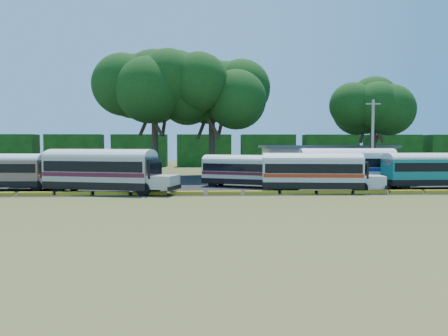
{
  "coord_description": "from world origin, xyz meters",
  "views": [
    {
      "loc": [
        -0.21,
        -34.07,
        4.01
      ],
      "look_at": [
        1.71,
        6.0,
        1.9
      ],
      "focal_mm": 35.0,
      "sensor_mm": 36.0,
      "label": 1
    }
  ],
  "objects_px": {
    "bus_cream_west": "(103,168)",
    "bus_teal": "(432,168)",
    "bus_beige": "(1,169)",
    "bus_white_red": "(314,170)",
    "tree_west": "(154,84)",
    "bus_red": "(60,168)"
  },
  "relations": [
    {
      "from": "bus_red",
      "to": "bus_cream_west",
      "type": "bearing_deg",
      "value": -62.03
    },
    {
      "from": "bus_beige",
      "to": "bus_red",
      "type": "bearing_deg",
      "value": 49.81
    },
    {
      "from": "bus_white_red",
      "to": "bus_red",
      "type": "bearing_deg",
      "value": 170.8
    },
    {
      "from": "bus_red",
      "to": "tree_west",
      "type": "xyz_separation_m",
      "value": [
        8.12,
        10.59,
        9.75
      ]
    },
    {
      "from": "bus_red",
      "to": "tree_west",
      "type": "bearing_deg",
      "value": 40.42
    },
    {
      "from": "bus_beige",
      "to": "tree_west",
      "type": "distance_m",
      "value": 21.13
    },
    {
      "from": "bus_cream_west",
      "to": "bus_beige",
      "type": "bearing_deg",
      "value": 179.32
    },
    {
      "from": "bus_beige",
      "to": "bus_teal",
      "type": "relative_size",
      "value": 1.0
    },
    {
      "from": "bus_cream_west",
      "to": "bus_teal",
      "type": "relative_size",
      "value": 1.14
    },
    {
      "from": "bus_white_red",
      "to": "bus_beige",
      "type": "bearing_deg",
      "value": -179.07
    },
    {
      "from": "bus_white_red",
      "to": "bus_teal",
      "type": "distance_m",
      "value": 11.85
    },
    {
      "from": "bus_beige",
      "to": "bus_teal",
      "type": "bearing_deg",
      "value": 3.82
    },
    {
      "from": "bus_teal",
      "to": "tree_west",
      "type": "relative_size",
      "value": 0.65
    },
    {
      "from": "bus_beige",
      "to": "bus_white_red",
      "type": "relative_size",
      "value": 0.97
    },
    {
      "from": "bus_beige",
      "to": "bus_white_red",
      "type": "distance_m",
      "value": 27.47
    },
    {
      "from": "bus_cream_west",
      "to": "bus_teal",
      "type": "height_order",
      "value": "bus_cream_west"
    },
    {
      "from": "bus_white_red",
      "to": "tree_west",
      "type": "xyz_separation_m",
      "value": [
        -15.35,
        17.37,
        9.59
      ]
    },
    {
      "from": "bus_red",
      "to": "bus_teal",
      "type": "distance_m",
      "value": 35.33
    },
    {
      "from": "bus_beige",
      "to": "bus_white_red",
      "type": "bearing_deg",
      "value": -1.58
    },
    {
      "from": "bus_cream_west",
      "to": "bus_teal",
      "type": "xyz_separation_m",
      "value": [
        29.34,
        2.49,
        -0.19
      ]
    },
    {
      "from": "bus_cream_west",
      "to": "bus_white_red",
      "type": "distance_m",
      "value": 17.75
    },
    {
      "from": "tree_west",
      "to": "bus_white_red",
      "type": "bearing_deg",
      "value": -48.53
    }
  ]
}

